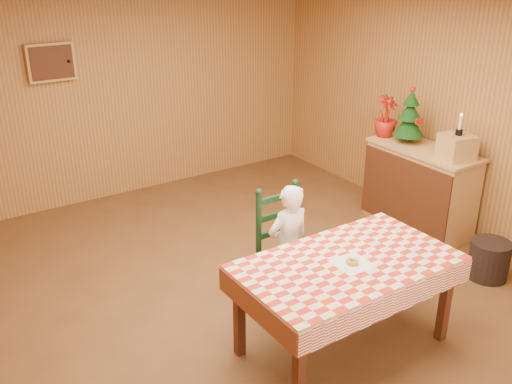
# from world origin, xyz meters

# --- Properties ---
(ground) EXTENTS (6.00, 6.00, 0.00)m
(ground) POSITION_xyz_m (0.00, 0.00, 0.00)
(ground) COLOR brown
(ground) RESTS_ON ground
(cabin_walls) EXTENTS (5.10, 6.05, 2.65)m
(cabin_walls) POSITION_xyz_m (-0.00, 0.53, 1.83)
(cabin_walls) COLOR #AA773D
(cabin_walls) RESTS_ON ground
(dining_table) EXTENTS (1.66, 0.96, 0.77)m
(dining_table) POSITION_xyz_m (0.08, -0.91, 0.69)
(dining_table) COLOR #4B2514
(dining_table) RESTS_ON ground
(ladder_chair) EXTENTS (0.44, 0.40, 1.08)m
(ladder_chair) POSITION_xyz_m (0.08, -0.12, 0.50)
(ladder_chair) COLOR black
(ladder_chair) RESTS_ON ground
(seated_child) EXTENTS (0.41, 0.27, 1.12)m
(seated_child) POSITION_xyz_m (0.08, -0.18, 0.56)
(seated_child) COLOR white
(seated_child) RESTS_ON ground
(napkin) EXTENTS (0.27, 0.27, 0.00)m
(napkin) POSITION_xyz_m (0.08, -0.96, 0.77)
(napkin) COLOR white
(napkin) RESTS_ON dining_table
(donut) EXTENTS (0.12, 0.12, 0.03)m
(donut) POSITION_xyz_m (0.08, -0.96, 0.79)
(donut) COLOR #B88D42
(donut) RESTS_ON napkin
(shelf_unit) EXTENTS (0.54, 1.24, 0.93)m
(shelf_unit) POSITION_xyz_m (2.19, 0.24, 0.47)
(shelf_unit) COLOR tan
(shelf_unit) RESTS_ON ground
(crate) EXTENTS (0.36, 0.36, 0.25)m
(crate) POSITION_xyz_m (2.20, -0.16, 1.06)
(crate) COLOR tan
(crate) RESTS_ON shelf_unit
(christmas_tree) EXTENTS (0.34, 0.34, 0.62)m
(christmas_tree) POSITION_xyz_m (2.20, 0.49, 1.21)
(christmas_tree) COLOR #4B2514
(christmas_tree) RESTS_ON shelf_unit
(flower_arrangement) EXTENTS (0.26, 0.26, 0.46)m
(flower_arrangement) POSITION_xyz_m (2.15, 0.79, 1.16)
(flower_arrangement) COLOR #AB190F
(flower_arrangement) RESTS_ON shelf_unit
(candle_set) EXTENTS (0.07, 0.07, 0.22)m
(candle_set) POSITION_xyz_m (2.20, -0.16, 1.24)
(candle_set) COLOR black
(candle_set) RESTS_ON crate
(storage_bin) EXTENTS (0.46, 0.46, 0.37)m
(storage_bin) POSITION_xyz_m (1.92, -0.89, 0.19)
(storage_bin) COLOR black
(storage_bin) RESTS_ON ground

